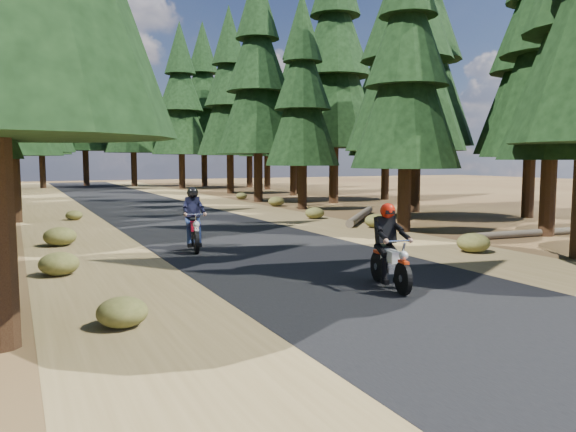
# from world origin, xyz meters

# --- Properties ---
(ground) EXTENTS (120.00, 120.00, 0.00)m
(ground) POSITION_xyz_m (0.00, 0.00, 0.00)
(ground) COLOR #412A17
(ground) RESTS_ON ground
(road) EXTENTS (6.00, 100.00, 0.01)m
(road) POSITION_xyz_m (0.00, 5.00, 0.01)
(road) COLOR black
(road) RESTS_ON ground
(shoulder_l) EXTENTS (3.20, 100.00, 0.01)m
(shoulder_l) POSITION_xyz_m (-4.60, 5.00, 0.00)
(shoulder_l) COLOR brown
(shoulder_l) RESTS_ON ground
(shoulder_r) EXTENTS (3.20, 100.00, 0.01)m
(shoulder_r) POSITION_xyz_m (4.60, 5.00, 0.00)
(shoulder_r) COLOR brown
(shoulder_r) RESTS_ON ground
(pine_forest) EXTENTS (34.59, 55.08, 16.32)m
(pine_forest) POSITION_xyz_m (-0.02, 21.05, 7.89)
(pine_forest) COLOR black
(pine_forest) RESTS_ON ground
(log_near) EXTENTS (4.33, 4.91, 0.32)m
(log_near) POSITION_xyz_m (6.91, 8.54, 0.16)
(log_near) COLOR #4C4233
(log_near) RESTS_ON ground
(log_far) EXTENTS (4.17, 0.55, 0.24)m
(log_far) POSITION_xyz_m (8.84, 1.57, 0.12)
(log_far) COLOR #4C4233
(log_far) RESTS_ON ground
(understory_shrubs) EXTENTS (13.09, 33.17, 0.57)m
(understory_shrubs) POSITION_xyz_m (1.72, 5.16, 0.25)
(understory_shrubs) COLOR #474C1E
(understory_shrubs) RESTS_ON ground
(rider_lead) EXTENTS (0.97, 1.97, 1.69)m
(rider_lead) POSITION_xyz_m (0.29, -2.52, 0.57)
(rider_lead) COLOR white
(rider_lead) RESTS_ON road
(rider_follow) EXTENTS (0.96, 2.06, 1.77)m
(rider_follow) POSITION_xyz_m (-1.86, 3.74, 0.60)
(rider_follow) COLOR #A90B1F
(rider_follow) RESTS_ON road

